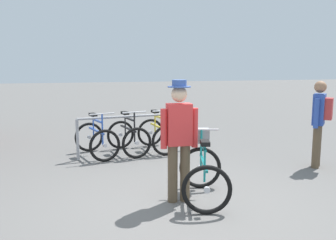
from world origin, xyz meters
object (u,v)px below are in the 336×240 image
Objects in this scene: pedestrian_with_backpack at (320,118)px; racked_bike_black at (128,137)px; featured_bicycle at (203,168)px; racked_bike_blue at (97,139)px; racked_bike_yellow at (158,135)px; person_with_featured_bike at (179,136)px.

racked_bike_black is at bearing 146.62° from pedestrian_with_backpack.
featured_bicycle is 0.76× the size of pedestrian_with_backpack.
racked_bike_black and featured_bicycle have the same top height.
featured_bicycle is at bearing -67.37° from racked_bike_blue.
racked_bike_black is 3.04m from featured_bicycle.
person_with_featured_bike is (-0.55, -3.09, 0.58)m from racked_bike_yellow.
person_with_featured_bike reaches higher than featured_bicycle.
racked_bike_blue is at bearing 105.96° from person_with_featured_bike.
racked_bike_yellow is at bearing 86.77° from featured_bicycle.
person_with_featured_bike reaches higher than racked_bike_black.
featured_bicycle is (-0.17, -3.06, 0.08)m from racked_bike_yellow.
person_with_featured_bike reaches higher than racked_bike_yellow.
racked_bike_black is (0.70, 0.07, 0.00)m from racked_bike_blue.
racked_bike_black is 0.68× the size of person_with_featured_bike.
racked_bike_yellow is 0.91× the size of featured_bicycle.
racked_bike_black is 3.08m from person_with_featured_bike.
pedestrian_with_backpack is at bearing -27.73° from racked_bike_blue.
pedestrian_with_backpack is at bearing -40.85° from racked_bike_yellow.
pedestrian_with_backpack reaches higher than racked_bike_yellow.
racked_bike_blue is 0.74× the size of pedestrian_with_backpack.
pedestrian_with_backpack is (3.94, -2.07, 0.57)m from racked_bike_blue.
racked_bike_yellow is 3.19m from person_with_featured_bike.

